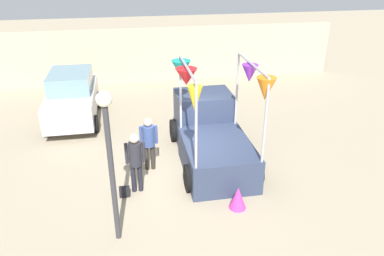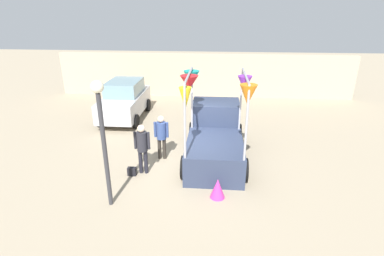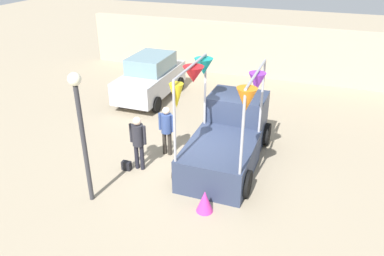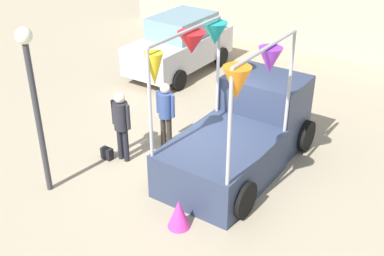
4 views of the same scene
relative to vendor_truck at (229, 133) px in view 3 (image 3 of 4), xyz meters
name	(u,v)px [view 3 (image 3 of 4)]	position (x,y,z in m)	size (l,w,h in m)	color
ground_plane	(196,165)	(-0.80, -0.73, -0.88)	(60.00, 60.00, 0.00)	gray
vendor_truck	(229,133)	(0.00, 0.00, 0.00)	(2.42, 4.08, 3.28)	#2D3851
parked_car	(151,77)	(-4.49, 3.77, 0.06)	(1.88, 4.00, 1.88)	#B7B7BC
person_customer	(138,138)	(-2.34, -1.50, 0.16)	(0.53, 0.34, 1.72)	black
person_vendor	(167,126)	(-1.91, -0.42, 0.12)	(0.53, 0.34, 1.66)	#2D2823
handbag	(127,166)	(-2.69, -1.70, -0.74)	(0.28, 0.16, 0.28)	black
street_lamp	(80,120)	(-2.87, -3.29, 1.46)	(0.32, 0.32, 3.55)	#333338
brick_boundary_wall	(257,51)	(-0.80, 8.19, 0.42)	(18.00, 0.36, 2.60)	tan
folded_kite_bundle_magenta	(205,201)	(0.13, -2.72, -0.58)	(0.44, 0.44, 0.60)	#D83399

